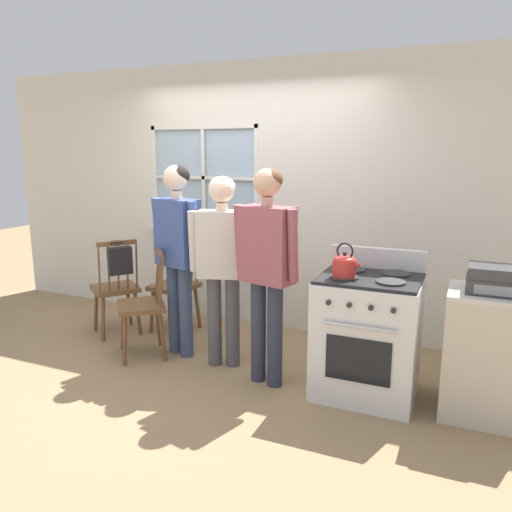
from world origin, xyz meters
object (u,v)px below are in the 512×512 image
object	(u,v)px
chair_center_cluster	(144,306)
person_teen_center	(223,253)
kettle	(345,265)
side_counter	(486,354)
stove	(368,334)
chair_by_window	(116,289)
person_adult_right	(267,256)
stereo	(494,280)
potted_plant	(226,223)
handbag	(120,260)
person_elderly_left	(178,241)
chair_near_wall	(176,287)

from	to	relation	value
chair_center_cluster	person_teen_center	world-z (taller)	person_teen_center
kettle	side_counter	world-z (taller)	kettle
person_teen_center	stove	bearing A→B (deg)	-18.08
chair_by_window	kettle	bearing A→B (deg)	117.67
chair_center_cluster	person_adult_right	xyz separation A→B (m)	(1.22, -0.07, 0.58)
kettle	stereo	world-z (taller)	kettle
stove	stereo	distance (m)	0.96
chair_by_window	stove	bearing A→B (deg)	121.15
potted_plant	handbag	world-z (taller)	potted_plant
chair_by_window	chair_center_cluster	size ratio (longest dim) A/B	1.00
person_elderly_left	person_adult_right	distance (m)	0.96
kettle	handbag	size ratio (longest dim) A/B	0.80
chair_by_window	stereo	bearing A→B (deg)	122.33
chair_near_wall	chair_center_cluster	size ratio (longest dim) A/B	1.00
chair_center_cluster	kettle	distance (m)	1.90
person_elderly_left	stereo	size ratio (longest dim) A/B	5.01
handbag	stove	bearing A→B (deg)	-3.05
chair_by_window	side_counter	xyz separation A→B (m)	(3.38, -0.26, -0.01)
chair_by_window	person_adult_right	world-z (taller)	person_adult_right
person_adult_right	handbag	distance (m)	1.65
stove	handbag	distance (m)	2.40
stove	chair_near_wall	bearing A→B (deg)	164.25
side_counter	chair_center_cluster	bearing A→B (deg)	-178.42
kettle	stereo	distance (m)	0.99
person_elderly_left	person_adult_right	world-z (taller)	person_elderly_left
handbag	side_counter	size ratio (longest dim) A/B	0.34
person_teen_center	stove	size ratio (longest dim) A/B	1.50
side_counter	stereo	bearing A→B (deg)	-90.00
chair_by_window	side_counter	size ratio (longest dim) A/B	1.09
chair_by_window	person_elderly_left	xyz separation A→B (m)	(0.86, -0.18, 0.58)
chair_by_window	potted_plant	distance (m)	1.31
person_teen_center	kettle	distance (m)	1.08
stereo	chair_by_window	bearing A→B (deg)	175.20
stove	handbag	size ratio (longest dim) A/B	3.53
person_teen_center	stereo	bearing A→B (deg)	-17.95
chair_center_cluster	handbag	size ratio (longest dim) A/B	3.20
chair_center_cluster	kettle	world-z (taller)	kettle
kettle	stereo	xyz separation A→B (m)	(0.98, 0.12, -0.04)
kettle	chair_near_wall	bearing A→B (deg)	159.39
person_elderly_left	person_teen_center	xyz separation A→B (m)	(0.47, -0.06, -0.05)
chair_center_cluster	person_adult_right	bearing A→B (deg)	46.28
chair_by_window	kettle	distance (m)	2.49
side_counter	stove	bearing A→B (deg)	-179.61
person_teen_center	stove	distance (m)	1.34
chair_center_cluster	handbag	xyz separation A→B (m)	(-0.39, 0.20, 0.35)
stove	stereo	xyz separation A→B (m)	(0.81, -0.02, 0.51)
chair_near_wall	stereo	world-z (taller)	stereo
chair_by_window	stereo	world-z (taller)	stereo
stereo	person_adult_right	bearing A→B (deg)	-175.46
stereo	person_teen_center	bearing A→B (deg)	178.73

